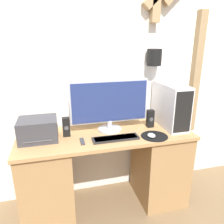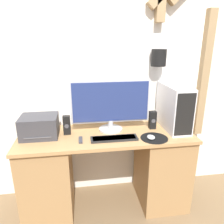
{
  "view_description": "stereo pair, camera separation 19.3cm",
  "coord_description": "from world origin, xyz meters",
  "px_view_note": "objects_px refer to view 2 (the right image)",
  "views": [
    {
      "loc": [
        -0.41,
        -1.49,
        1.61
      ],
      "look_at": [
        0.05,
        0.28,
        0.99
      ],
      "focal_mm": 35.0,
      "sensor_mm": 36.0,
      "label": 1
    },
    {
      "loc": [
        -0.22,
        -1.53,
        1.61
      ],
      "look_at": [
        0.05,
        0.28,
        0.99
      ],
      "focal_mm": 35.0,
      "sensor_mm": 36.0,
      "label": 2
    }
  ],
  "objects_px": {
    "speaker_left": "(67,125)",
    "remote_control": "(81,140)",
    "monitor": "(111,104)",
    "computer_tower": "(174,107)",
    "printer": "(40,126)",
    "mouse": "(151,137)",
    "speaker_right": "(153,120)",
    "keyboard": "(114,138)"
  },
  "relations": [
    {
      "from": "computer_tower",
      "to": "mouse",
      "type": "bearing_deg",
      "value": -142.6
    },
    {
      "from": "keyboard",
      "to": "mouse",
      "type": "relative_size",
      "value": 4.78
    },
    {
      "from": "monitor",
      "to": "mouse",
      "type": "height_order",
      "value": "monitor"
    },
    {
      "from": "monitor",
      "to": "speaker_left",
      "type": "bearing_deg",
      "value": -174.57
    },
    {
      "from": "mouse",
      "to": "remote_control",
      "type": "relative_size",
      "value": 0.74
    },
    {
      "from": "printer",
      "to": "computer_tower",
      "type": "bearing_deg",
      "value": 0.57
    },
    {
      "from": "speaker_left",
      "to": "remote_control",
      "type": "height_order",
      "value": "speaker_left"
    },
    {
      "from": "mouse",
      "to": "printer",
      "type": "height_order",
      "value": "printer"
    },
    {
      "from": "keyboard",
      "to": "speaker_right",
      "type": "distance_m",
      "value": 0.45
    },
    {
      "from": "mouse",
      "to": "computer_tower",
      "type": "distance_m",
      "value": 0.41
    },
    {
      "from": "monitor",
      "to": "speaker_right",
      "type": "xyz_separation_m",
      "value": [
        0.4,
        -0.03,
        -0.17
      ]
    },
    {
      "from": "mouse",
      "to": "speaker_left",
      "type": "distance_m",
      "value": 0.76
    },
    {
      "from": "printer",
      "to": "speaker_left",
      "type": "height_order",
      "value": "printer"
    },
    {
      "from": "mouse",
      "to": "remote_control",
      "type": "xyz_separation_m",
      "value": [
        -0.6,
        0.05,
        -0.01
      ]
    },
    {
      "from": "computer_tower",
      "to": "printer",
      "type": "bearing_deg",
      "value": -179.43
    },
    {
      "from": "printer",
      "to": "remote_control",
      "type": "bearing_deg",
      "value": -23.17
    },
    {
      "from": "computer_tower",
      "to": "speaker_right",
      "type": "height_order",
      "value": "computer_tower"
    },
    {
      "from": "speaker_left",
      "to": "mouse",
      "type": "bearing_deg",
      "value": -16.86
    },
    {
      "from": "speaker_left",
      "to": "speaker_right",
      "type": "height_order",
      "value": "same"
    },
    {
      "from": "keyboard",
      "to": "computer_tower",
      "type": "height_order",
      "value": "computer_tower"
    },
    {
      "from": "speaker_left",
      "to": "monitor",
      "type": "bearing_deg",
      "value": 5.43
    },
    {
      "from": "mouse",
      "to": "speaker_left",
      "type": "relative_size",
      "value": 0.49
    },
    {
      "from": "monitor",
      "to": "computer_tower",
      "type": "bearing_deg",
      "value": -3.71
    },
    {
      "from": "speaker_right",
      "to": "keyboard",
      "type": "bearing_deg",
      "value": -154.7
    },
    {
      "from": "computer_tower",
      "to": "speaker_left",
      "type": "xyz_separation_m",
      "value": [
        -1.0,
        0.0,
        -0.12
      ]
    },
    {
      "from": "computer_tower",
      "to": "speaker_left",
      "type": "relative_size",
      "value": 2.71
    },
    {
      "from": "computer_tower",
      "to": "remote_control",
      "type": "relative_size",
      "value": 4.1
    },
    {
      "from": "remote_control",
      "to": "computer_tower",
      "type": "bearing_deg",
      "value": 10.41
    },
    {
      "from": "speaker_left",
      "to": "remote_control",
      "type": "xyz_separation_m",
      "value": [
        0.12,
        -0.16,
        -0.08
      ]
    },
    {
      "from": "keyboard",
      "to": "computer_tower",
      "type": "distance_m",
      "value": 0.66
    },
    {
      "from": "mouse",
      "to": "computer_tower",
      "type": "bearing_deg",
      "value": 37.4
    },
    {
      "from": "remote_control",
      "to": "mouse",
      "type": "bearing_deg",
      "value": -5.19
    },
    {
      "from": "monitor",
      "to": "remote_control",
      "type": "bearing_deg",
      "value": -144.87
    },
    {
      "from": "monitor",
      "to": "remote_control",
      "type": "height_order",
      "value": "monitor"
    },
    {
      "from": "printer",
      "to": "remote_control",
      "type": "distance_m",
      "value": 0.39
    },
    {
      "from": "monitor",
      "to": "speaker_left",
      "type": "xyz_separation_m",
      "value": [
        -0.4,
        -0.04,
        -0.17
      ]
    },
    {
      "from": "monitor",
      "to": "speaker_right",
      "type": "relative_size",
      "value": 4.22
    },
    {
      "from": "computer_tower",
      "to": "remote_control",
      "type": "bearing_deg",
      "value": -169.59
    },
    {
      "from": "keyboard",
      "to": "printer",
      "type": "xyz_separation_m",
      "value": [
        -0.64,
        0.17,
        0.08
      ]
    },
    {
      "from": "remote_control",
      "to": "speaker_right",
      "type": "bearing_deg",
      "value": 14.21
    },
    {
      "from": "computer_tower",
      "to": "speaker_right",
      "type": "xyz_separation_m",
      "value": [
        -0.2,
        0.01,
        -0.12
      ]
    },
    {
      "from": "speaker_left",
      "to": "speaker_right",
      "type": "xyz_separation_m",
      "value": [
        0.81,
        0.01,
        0.0
      ]
    }
  ]
}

